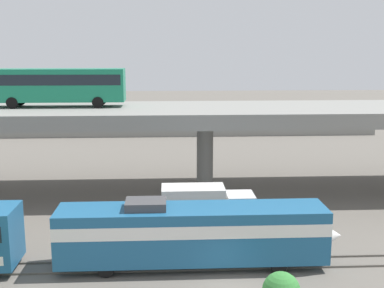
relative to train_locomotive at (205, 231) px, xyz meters
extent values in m
cube|color=#59544C|center=(1.20, -0.74, -2.13)|extent=(110.00, 0.12, 0.12)
cube|color=#59544C|center=(1.20, 0.74, -2.13)|extent=(110.00, 0.12, 0.12)
cube|color=#1E5984|center=(-0.80, 0.00, -0.11)|extent=(16.06, 3.00, 3.20)
cube|color=white|center=(-0.80, 0.00, 0.46)|extent=(16.06, 3.04, 0.77)
cone|color=white|center=(7.23, 0.00, -0.43)|extent=(2.19, 2.85, 2.85)
cube|color=black|center=(5.58, 0.00, 0.78)|extent=(2.19, 2.70, 1.02)
cube|color=#3F3F42|center=(-3.54, 0.00, 1.74)|extent=(2.40, 1.80, 0.50)
cylinder|color=black|center=(4.21, 1.35, -1.71)|extent=(0.96, 0.18, 0.96)
cylinder|color=black|center=(4.21, -1.35, -1.71)|extent=(0.96, 0.18, 0.96)
cylinder|color=black|center=(-5.82, 1.35, -1.71)|extent=(0.96, 0.18, 0.96)
cylinder|color=black|center=(-5.82, -1.35, -1.71)|extent=(0.96, 0.18, 0.96)
cube|color=gray|center=(1.20, 16.00, 4.95)|extent=(96.00, 10.72, 1.30)
cylinder|color=gray|center=(1.20, 16.00, 1.06)|extent=(1.50, 1.50, 6.50)
cube|color=#197A56|center=(-12.03, 16.97, 7.55)|extent=(12.00, 2.55, 2.90)
cube|color=black|center=(-12.03, 16.97, 8.08)|extent=(11.52, 2.59, 0.93)
cube|color=black|center=(-6.08, 16.97, 7.90)|extent=(0.08, 2.30, 1.74)
cylinder|color=black|center=(-8.31, 18.18, 6.10)|extent=(1.00, 0.26, 1.00)
cylinder|color=black|center=(-8.31, 15.76, 6.10)|extent=(1.00, 0.26, 1.00)
cylinder|color=black|center=(-15.75, 18.18, 6.10)|extent=(1.00, 0.26, 1.00)
cylinder|color=black|center=(-15.75, 15.76, 6.10)|extent=(1.00, 0.26, 1.00)
cube|color=silver|center=(3.12, 6.76, -0.75)|extent=(2.00, 2.30, 2.00)
cube|color=silver|center=(-0.38, 6.76, -0.45)|extent=(4.60, 2.30, 2.60)
cylinder|color=black|center=(2.82, 7.85, -1.75)|extent=(0.88, 0.28, 0.88)
cylinder|color=black|center=(2.82, 5.67, -1.75)|extent=(0.88, 0.28, 0.88)
cylinder|color=black|center=(-1.39, 7.85, -1.75)|extent=(0.88, 0.28, 0.88)
cylinder|color=black|center=(-1.39, 5.67, -1.75)|extent=(0.88, 0.28, 0.88)
cube|color=gray|center=(1.20, 51.00, -1.39)|extent=(56.33, 13.00, 1.61)
cube|color=#0C4C26|center=(12.09, 50.01, 0.09)|extent=(4.05, 1.83, 0.70)
cube|color=#1E232B|center=(11.89, 50.01, 0.68)|extent=(1.78, 1.61, 0.48)
cylinder|color=black|center=(13.35, 50.88, -0.26)|extent=(0.64, 0.20, 0.64)
cylinder|color=black|center=(13.35, 49.14, -0.26)|extent=(0.64, 0.20, 0.64)
cylinder|color=black|center=(10.84, 50.88, -0.26)|extent=(0.64, 0.20, 0.64)
cylinder|color=black|center=(10.84, 49.14, -0.26)|extent=(0.64, 0.20, 0.64)
cube|color=#515459|center=(-12.15, 51.86, 0.09)|extent=(4.41, 1.89, 0.70)
cube|color=#1E232B|center=(-11.93, 51.86, 0.68)|extent=(1.94, 1.67, 0.48)
cylinder|color=black|center=(-13.52, 50.96, -0.26)|extent=(0.64, 0.20, 0.64)
cylinder|color=black|center=(-13.52, 52.76, -0.26)|extent=(0.64, 0.20, 0.64)
cylinder|color=black|center=(-10.79, 50.96, -0.26)|extent=(0.64, 0.20, 0.64)
cylinder|color=black|center=(-10.79, 52.76, -0.26)|extent=(0.64, 0.20, 0.64)
cube|color=maroon|center=(4.47, 50.04, 0.09)|extent=(4.15, 1.71, 0.70)
cube|color=#1E232B|center=(4.26, 50.04, 0.68)|extent=(1.83, 1.51, 0.48)
cylinder|color=black|center=(5.76, 50.85, -0.26)|extent=(0.64, 0.20, 0.64)
cylinder|color=black|center=(5.76, 49.22, -0.26)|extent=(0.64, 0.20, 0.64)
cylinder|color=black|center=(3.18, 50.85, -0.26)|extent=(0.64, 0.20, 0.64)
cylinder|color=black|center=(3.18, 49.22, -0.26)|extent=(0.64, 0.20, 0.64)
cube|color=black|center=(-2.41, 48.03, 0.09)|extent=(4.51, 1.90, 0.70)
cube|color=#1E232B|center=(-2.19, 48.03, 0.68)|extent=(1.98, 1.67, 0.48)
cylinder|color=black|center=(-3.81, 47.13, -0.26)|extent=(0.64, 0.20, 0.64)
cylinder|color=black|center=(-3.81, 48.93, -0.26)|extent=(0.64, 0.20, 0.64)
cylinder|color=black|center=(-1.01, 47.13, -0.26)|extent=(0.64, 0.20, 0.64)
cylinder|color=black|center=(-1.01, 48.93, -0.26)|extent=(0.64, 0.20, 0.64)
cube|color=#9E998C|center=(-5.74, 50.74, 0.09)|extent=(4.19, 1.81, 0.70)
cube|color=#1E232B|center=(-5.53, 50.74, 0.68)|extent=(1.84, 1.59, 0.48)
cylinder|color=black|center=(-7.04, 49.88, -0.26)|extent=(0.64, 0.20, 0.64)
cylinder|color=black|center=(-7.04, 51.60, -0.26)|extent=(0.64, 0.20, 0.64)
cylinder|color=black|center=(-4.44, 49.88, -0.26)|extent=(0.64, 0.20, 0.64)
cylinder|color=black|center=(-4.44, 51.60, -0.26)|extent=(0.64, 0.20, 0.64)
cube|color=#2D5170|center=(1.20, 74.00, -2.19)|extent=(140.00, 36.00, 0.01)
camera|label=1|loc=(-2.26, -28.09, 10.79)|focal=46.32mm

